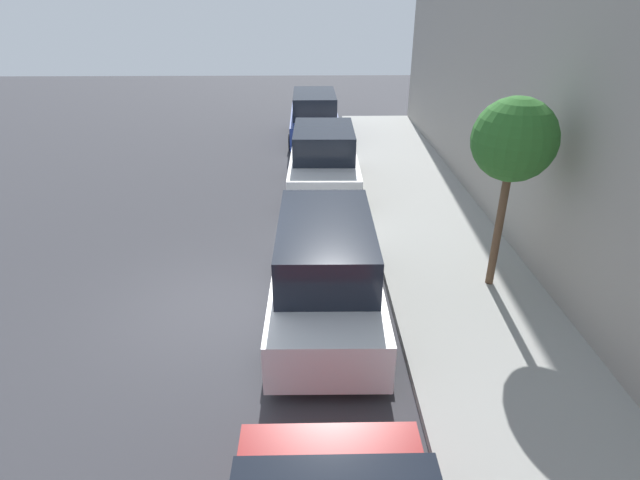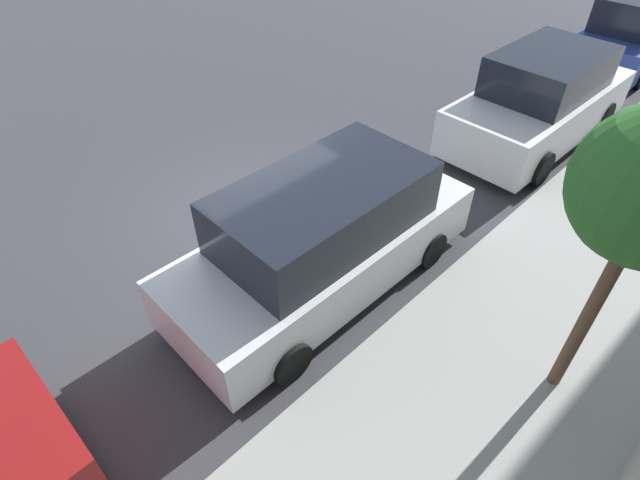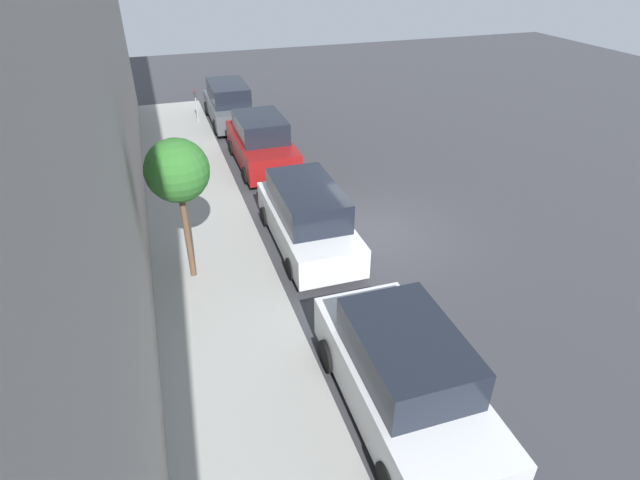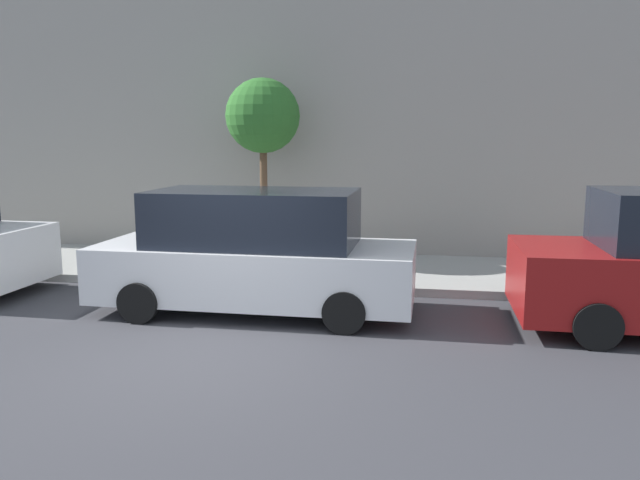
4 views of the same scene
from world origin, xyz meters
name	(u,v)px [view 1 (image 1 of 4)]	position (x,y,z in m)	size (l,w,h in m)	color
ground_plane	(211,309)	(0.00, 0.00, 0.00)	(60.00, 60.00, 0.00)	#38383D
sidewalk	(472,303)	(5.08, 0.00, 0.07)	(3.15, 32.00, 0.15)	#9E9E99
parked_minivan_third	(325,270)	(2.21, -0.12, 0.92)	(2.02, 4.92, 1.90)	silver
parked_suv_fourth	(324,163)	(2.35, 6.27, 0.93)	(2.08, 4.83, 1.98)	silver
parked_minivan_fifth	(314,117)	(2.13, 12.31, 0.92)	(2.02, 4.91, 1.90)	navy
street_tree	(514,141)	(5.60, 0.62, 3.11)	(1.52, 1.52, 3.75)	brown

